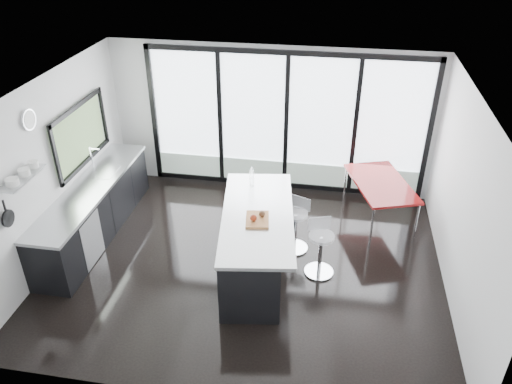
% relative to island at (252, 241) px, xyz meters
% --- Properties ---
extents(floor, '(6.00, 5.00, 0.00)m').
position_rel_island_xyz_m(floor, '(-0.11, 0.08, -0.51)').
color(floor, black).
rests_on(floor, ground).
extents(ceiling, '(6.00, 5.00, 0.00)m').
position_rel_island_xyz_m(ceiling, '(-0.11, 0.08, 2.29)').
color(ceiling, white).
rests_on(ceiling, wall_back).
extents(wall_back, '(6.00, 0.09, 2.80)m').
position_rel_island_xyz_m(wall_back, '(0.16, 2.55, 0.76)').
color(wall_back, silver).
rests_on(wall_back, ground).
extents(wall_front, '(6.00, 0.00, 2.80)m').
position_rel_island_xyz_m(wall_front, '(-0.11, -2.42, 0.89)').
color(wall_front, silver).
rests_on(wall_front, ground).
extents(wall_left, '(0.26, 5.00, 2.80)m').
position_rel_island_xyz_m(wall_left, '(-3.08, 0.36, 1.05)').
color(wall_left, silver).
rests_on(wall_left, ground).
extents(wall_right, '(0.00, 5.00, 2.80)m').
position_rel_island_xyz_m(wall_right, '(2.89, 0.08, 0.89)').
color(wall_right, silver).
rests_on(wall_right, ground).
extents(counter_cabinets, '(0.69, 3.24, 1.36)m').
position_rel_island_xyz_m(counter_cabinets, '(-2.78, 0.48, -0.05)').
color(counter_cabinets, black).
rests_on(counter_cabinets, floor).
extents(island, '(1.38, 2.58, 1.30)m').
position_rel_island_xyz_m(island, '(0.00, 0.00, 0.00)').
color(island, black).
rests_on(island, floor).
extents(bar_stool_near, '(0.56, 0.56, 0.71)m').
position_rel_island_xyz_m(bar_stool_near, '(1.03, 0.06, -0.16)').
color(bar_stool_near, silver).
rests_on(bar_stool_near, floor).
extents(bar_stool_far, '(0.57, 0.57, 0.70)m').
position_rel_island_xyz_m(bar_stool_far, '(0.59, 0.60, -0.16)').
color(bar_stool_far, silver).
rests_on(bar_stool_far, floor).
extents(red_table, '(1.29, 1.70, 0.81)m').
position_rel_island_xyz_m(red_table, '(1.94, 1.63, -0.11)').
color(red_table, maroon).
rests_on(red_table, floor).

